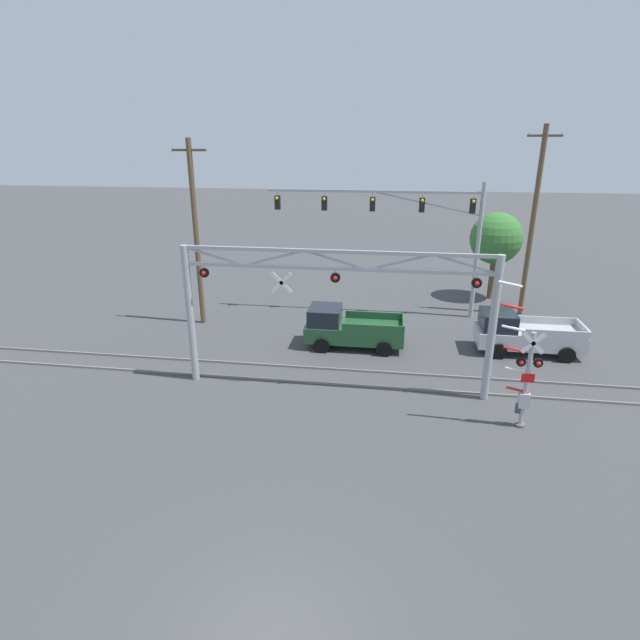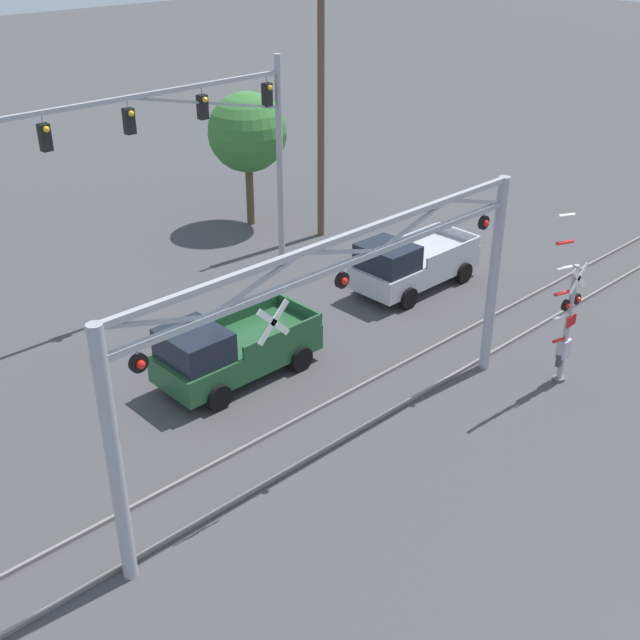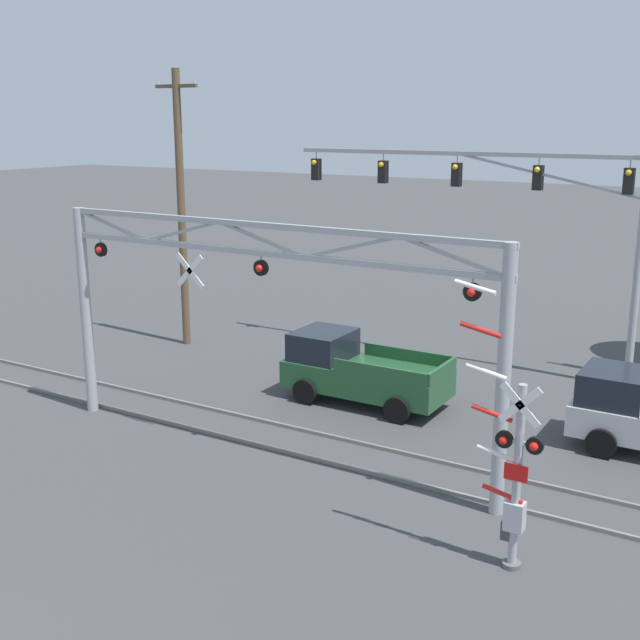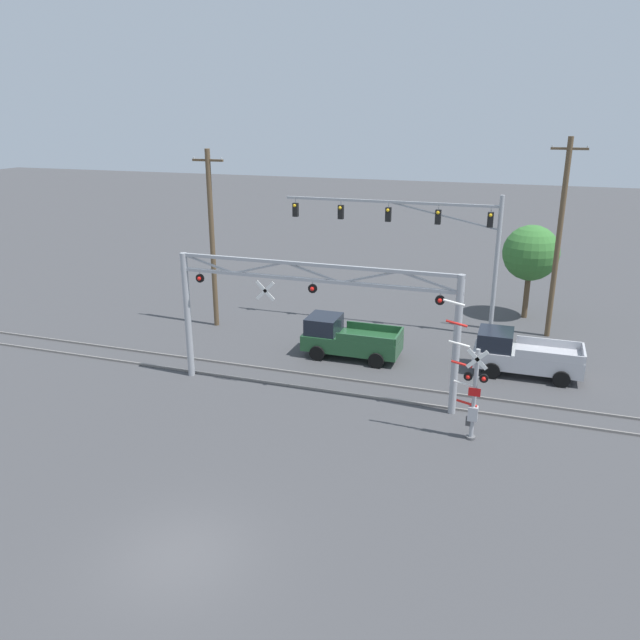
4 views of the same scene
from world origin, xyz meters
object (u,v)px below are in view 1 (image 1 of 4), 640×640
at_px(crossing_gantry, 335,301).
at_px(background_tree_beyond_span, 496,239).
at_px(crossing_signal_mast, 524,379).
at_px(utility_pole_left, 196,233).
at_px(traffic_signal_span, 419,222).
at_px(pickup_truck_lead, 349,328).
at_px(utility_pole_right, 533,222).
at_px(pickup_truck_following, 522,334).

bearing_deg(crossing_gantry, background_tree_beyond_span, 58.67).
xyz_separation_m(crossing_signal_mast, background_tree_beyond_span, (1.64, 15.92, 2.04)).
bearing_deg(utility_pole_left, crossing_signal_mast, -30.10).
height_order(crossing_signal_mast, background_tree_beyond_span, background_tree_beyond_span).
height_order(traffic_signal_span, pickup_truck_lead, traffic_signal_span).
distance_m(crossing_gantry, traffic_signal_span, 10.74).
bearing_deg(utility_pole_right, utility_pole_left, -167.07).
bearing_deg(utility_pole_right, pickup_truck_following, -102.33).
bearing_deg(pickup_truck_lead, traffic_signal_span, 58.36).
height_order(pickup_truck_following, utility_pole_left, utility_pole_left).
bearing_deg(utility_pole_right, background_tree_beyond_span, 112.94).
bearing_deg(crossing_signal_mast, utility_pole_left, 149.90).
height_order(traffic_signal_span, utility_pole_left, utility_pole_left).
xyz_separation_m(crossing_signal_mast, utility_pole_right, (2.91, 12.93, 3.55)).
bearing_deg(utility_pole_left, traffic_signal_span, 15.02).
distance_m(traffic_signal_span, background_tree_beyond_span, 6.59).
bearing_deg(pickup_truck_following, background_tree_beyond_span, 89.86).
xyz_separation_m(crossing_signal_mast, pickup_truck_following, (1.62, 7.03, -0.92)).
distance_m(pickup_truck_lead, pickup_truck_following, 8.34).
xyz_separation_m(utility_pole_left, background_tree_beyond_span, (16.79, 7.14, -1.17)).
relative_size(crossing_signal_mast, utility_pole_left, 0.55).
bearing_deg(utility_pole_left, crossing_gantry, -39.67).
bearing_deg(traffic_signal_span, crossing_signal_mast, -74.21).
bearing_deg(pickup_truck_lead, background_tree_beyond_span, 48.37).
height_order(crossing_gantry, pickup_truck_following, crossing_gantry).
xyz_separation_m(crossing_gantry, pickup_truck_lead, (0.17, 4.61, -2.87)).
bearing_deg(pickup_truck_following, utility_pole_right, 77.67).
xyz_separation_m(utility_pole_left, utility_pole_right, (18.06, 4.15, 0.35)).
height_order(pickup_truck_lead, utility_pole_right, utility_pole_right).
bearing_deg(pickup_truck_lead, utility_pole_right, 33.62).
xyz_separation_m(traffic_signal_span, background_tree_beyond_span, (5.02, 3.98, -1.55)).
xyz_separation_m(pickup_truck_lead, background_tree_beyond_span, (8.35, 9.39, 2.96)).
height_order(crossing_signal_mast, traffic_signal_span, traffic_signal_span).
distance_m(crossing_signal_mast, pickup_truck_lead, 9.41).
xyz_separation_m(crossing_signal_mast, utility_pole_left, (-15.15, 8.78, 3.20)).
relative_size(crossing_gantry, crossing_signal_mast, 2.29).
bearing_deg(utility_pole_left, utility_pole_right, 12.93).
bearing_deg(crossing_signal_mast, crossing_gantry, 164.37).
distance_m(crossing_gantry, pickup_truck_following, 10.32).
height_order(crossing_signal_mast, pickup_truck_lead, crossing_signal_mast).
height_order(traffic_signal_span, utility_pole_right, utility_pole_right).
distance_m(crossing_signal_mast, pickup_truck_following, 7.27).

